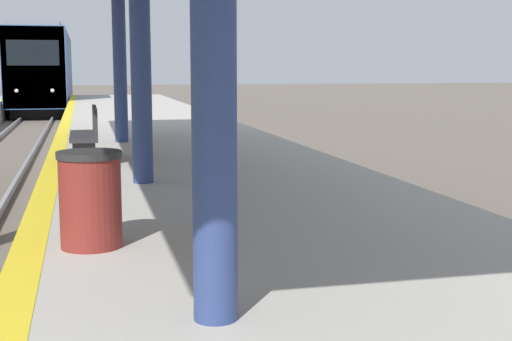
{
  "coord_description": "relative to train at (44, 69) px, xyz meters",
  "views": [
    {
      "loc": [
        2.16,
        -1.38,
        2.5
      ],
      "look_at": [
        6.82,
        17.89,
        -0.39
      ],
      "focal_mm": 50.0,
      "sensor_mm": 36.0,
      "label": 1
    }
  ],
  "objects": [
    {
      "name": "train",
      "position": [
        0.0,
        0.0,
        0.0
      ],
      "size": [
        2.88,
        18.84,
        4.62
      ],
      "color": "black",
      "rests_on": "ground"
    },
    {
      "name": "bench",
      "position": [
        2.21,
        -31.63,
        -0.94
      ],
      "size": [
        0.44,
        1.54,
        0.92
      ],
      "color": "#28282D",
      "rests_on": "platform_right"
    },
    {
      "name": "trash_bin",
      "position": [
        2.19,
        -37.39,
        -0.99
      ],
      "size": [
        0.56,
        0.56,
        0.85
      ],
      "color": "maroon",
      "rests_on": "platform_right"
    }
  ]
}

